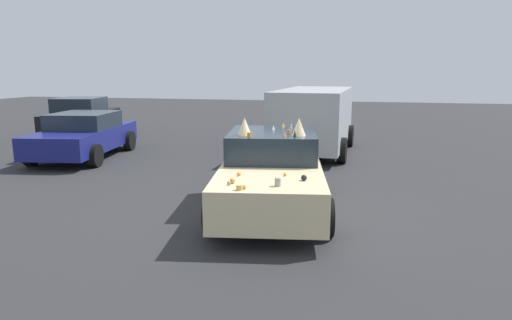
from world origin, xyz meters
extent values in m
plane|color=#2D2D30|center=(0.00, 0.00, 0.00)|extent=(60.00, 60.00, 0.00)
cube|color=beige|center=(0.00, 0.00, 0.58)|extent=(4.79, 2.48, 0.65)
cube|color=#1E2833|center=(0.29, 0.05, 1.15)|extent=(2.11, 1.90, 0.50)
cylinder|color=black|center=(-1.25, -1.12, 0.30)|extent=(0.63, 0.32, 0.61)
cylinder|color=black|center=(-1.54, 0.65, 0.30)|extent=(0.63, 0.32, 0.61)
cylinder|color=black|center=(1.54, -0.65, 0.30)|extent=(0.63, 0.32, 0.61)
cylinder|color=black|center=(1.25, 1.12, 0.30)|extent=(0.63, 0.32, 0.61)
ellipsoid|color=black|center=(-1.13, 0.71, 0.65)|extent=(0.14, 0.04, 0.13)
ellipsoid|color=black|center=(1.52, -0.64, 0.42)|extent=(0.11, 0.04, 0.08)
ellipsoid|color=black|center=(-0.02, -0.90, 0.69)|extent=(0.10, 0.04, 0.10)
ellipsoid|color=black|center=(1.96, -0.57, 0.66)|extent=(0.11, 0.04, 0.15)
ellipsoid|color=black|center=(0.15, 0.92, 0.49)|extent=(0.11, 0.04, 0.12)
ellipsoid|color=black|center=(2.05, -0.55, 0.58)|extent=(0.12, 0.04, 0.13)
ellipsoid|color=black|center=(-0.82, 0.76, 0.61)|extent=(0.16, 0.05, 0.12)
ellipsoid|color=black|center=(1.26, -0.68, 0.73)|extent=(0.17, 0.05, 0.09)
ellipsoid|color=black|center=(-1.59, 0.63, 0.51)|extent=(0.19, 0.05, 0.10)
ellipsoid|color=black|center=(-1.78, 0.60, 0.75)|extent=(0.14, 0.04, 0.11)
ellipsoid|color=black|center=(-1.93, 0.57, 0.44)|extent=(0.12, 0.04, 0.12)
ellipsoid|color=black|center=(0.00, -0.89, 0.40)|extent=(0.15, 0.04, 0.10)
sphere|color=gray|center=(-1.92, 0.25, 0.93)|extent=(0.06, 0.06, 0.06)
sphere|color=orange|center=(-2.10, -0.03, 0.94)|extent=(0.06, 0.06, 0.06)
sphere|color=black|center=(-1.40, -0.78, 0.95)|extent=(0.09, 0.09, 0.09)
sphere|color=orange|center=(-1.17, -0.45, 0.93)|extent=(0.05, 0.05, 0.05)
sphere|color=orange|center=(-1.82, 0.23, 0.94)|extent=(0.08, 0.08, 0.08)
sphere|color=orange|center=(-1.34, 0.26, 0.94)|extent=(0.06, 0.06, 0.06)
cylinder|color=tan|center=(-2.16, 0.02, 0.94)|extent=(0.10, 0.10, 0.07)
cylinder|color=gray|center=(-1.82, -0.46, 0.96)|extent=(0.10, 0.10, 0.12)
cone|color=orange|center=(-0.28, -0.28, 1.45)|extent=(0.08, 0.08, 0.10)
cylinder|color=orange|center=(-0.49, 0.30, 1.45)|extent=(0.08, 0.08, 0.08)
cone|color=silver|center=(0.56, 0.09, 1.45)|extent=(0.07, 0.07, 0.09)
cone|color=gray|center=(0.85, -0.22, 1.46)|extent=(0.09, 0.09, 0.12)
cone|color=#A87A38|center=(1.06, -0.02, 1.44)|extent=(0.11, 0.11, 0.08)
cylinder|color=#A87A38|center=(0.09, -0.30, 1.44)|extent=(0.07, 0.07, 0.07)
cone|color=black|center=(-0.30, -0.46, 1.46)|extent=(0.07, 0.07, 0.12)
cone|color=beige|center=(-0.14, -0.51, 1.56)|extent=(0.25, 0.25, 0.31)
cone|color=beige|center=(-0.30, 0.44, 1.56)|extent=(0.25, 0.25, 0.31)
cube|color=#9EA3A8|center=(6.01, -0.13, 1.14)|extent=(4.97, 2.13, 1.66)
cube|color=#1E2833|center=(4.30, -0.07, 1.47)|extent=(0.18, 1.72, 0.60)
cylinder|color=black|center=(4.51, -1.08, 0.36)|extent=(0.73, 0.27, 0.72)
cylinder|color=black|center=(4.58, 0.93, 0.36)|extent=(0.73, 0.27, 0.72)
cylinder|color=black|center=(7.44, -1.18, 0.36)|extent=(0.73, 0.27, 0.72)
cylinder|color=black|center=(7.52, 0.82, 0.36)|extent=(0.73, 0.27, 0.72)
cube|color=black|center=(7.44, 9.01, 0.62)|extent=(4.33, 2.54, 0.70)
cube|color=#1E2833|center=(7.30, 8.98, 1.24)|extent=(2.11, 1.92, 0.54)
cylinder|color=black|center=(8.48, 10.14, 0.31)|extent=(0.66, 0.35, 0.63)
cylinder|color=black|center=(8.86, 8.43, 0.31)|extent=(0.66, 0.35, 0.63)
cylinder|color=black|center=(6.02, 9.59, 0.31)|extent=(0.66, 0.35, 0.63)
cylinder|color=black|center=(6.40, 7.88, 0.31)|extent=(0.66, 0.35, 0.63)
cube|color=navy|center=(3.61, 6.37, 0.56)|extent=(4.38, 2.36, 0.60)
cube|color=#1E2833|center=(3.70, 6.39, 1.09)|extent=(2.08, 1.87, 0.45)
cylinder|color=black|center=(2.47, 5.29, 0.31)|extent=(0.64, 0.31, 0.62)
cylinder|color=black|center=(2.20, 7.06, 0.31)|extent=(0.64, 0.31, 0.62)
cylinder|color=black|center=(5.02, 5.69, 0.31)|extent=(0.64, 0.31, 0.62)
cylinder|color=black|center=(4.74, 7.45, 0.31)|extent=(0.64, 0.31, 0.62)
camera|label=1|loc=(-8.03, -1.61, 2.55)|focal=31.73mm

